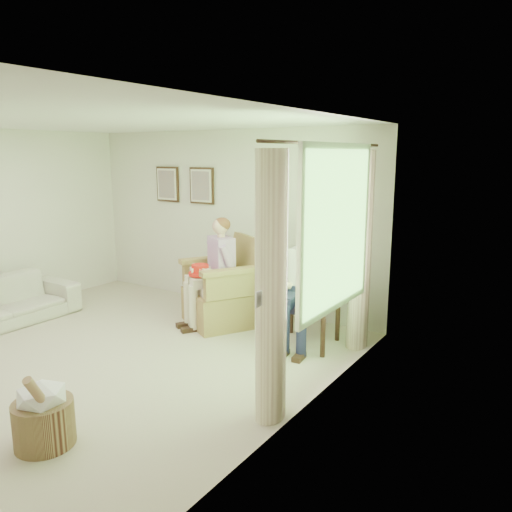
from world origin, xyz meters
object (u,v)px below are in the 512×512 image
object	(u,v)px
wood_armchair	(310,297)
red_hat	(200,271)
person_wicker	(216,264)
person_dark	(304,279)
hatbox	(43,413)
wicker_armchair	(223,296)

from	to	relation	value
wood_armchair	red_hat	distance (m)	1.49
wood_armchair	red_hat	world-z (taller)	wood_armchair
person_wicker	person_dark	size ratio (longest dim) A/B	1.01
person_wicker	wood_armchair	bearing A→B (deg)	36.72
person_wicker	hatbox	xyz separation A→B (m)	(0.58, -2.96, -0.57)
person_dark	wicker_armchair	bearing A→B (deg)	165.13
person_dark	red_hat	bearing A→B (deg)	178.47
person_dark	red_hat	world-z (taller)	person_dark
person_wicker	person_dark	world-z (taller)	person_wicker
wicker_armchair	person_dark	xyz separation A→B (m)	(1.31, -0.17, 0.45)
wood_armchair	red_hat	bearing A→B (deg)	-174.94
person_wicker	person_dark	distance (m)	1.31
wicker_armchair	hatbox	bearing A→B (deg)	-49.41
wood_armchair	person_wicker	world-z (taller)	person_wicker
wood_armchair	hatbox	bearing A→B (deg)	-110.58
person_dark	person_wicker	bearing A→B (deg)	171.84
person_wicker	hatbox	size ratio (longest dim) A/B	2.06
person_wicker	person_dark	bearing A→B (deg)	29.31
wicker_armchair	wood_armchair	world-z (taller)	wicker_armchair
wicker_armchair	hatbox	size ratio (longest dim) A/B	1.71
wicker_armchair	person_wicker	size ratio (longest dim) A/B	0.83
wood_armchair	hatbox	size ratio (longest dim) A/B	1.50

